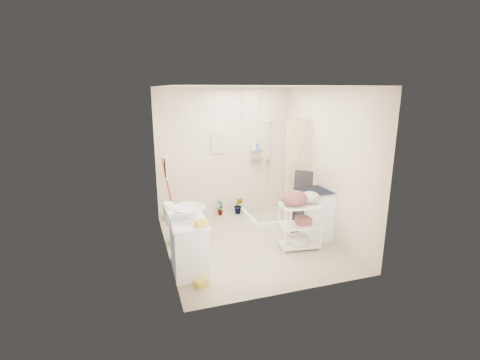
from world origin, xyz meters
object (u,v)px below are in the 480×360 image
object	(u,v)px
toilet	(186,222)
laundry_rack	(300,222)
vanity	(188,244)
washing_machine	(313,214)

from	to	relation	value
toilet	laundry_rack	world-z (taller)	laundry_rack
toilet	vanity	bearing A→B (deg)	171.06
washing_machine	laundry_rack	bearing A→B (deg)	-145.29
vanity	laundry_rack	size ratio (longest dim) A/B	0.98
toilet	washing_machine	size ratio (longest dim) A/B	0.84
toilet	laundry_rack	size ratio (longest dim) A/B	0.79
vanity	washing_machine	size ratio (longest dim) A/B	1.04
washing_machine	toilet	bearing A→B (deg)	164.77
vanity	toilet	world-z (taller)	vanity
vanity	toilet	size ratio (longest dim) A/B	1.23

